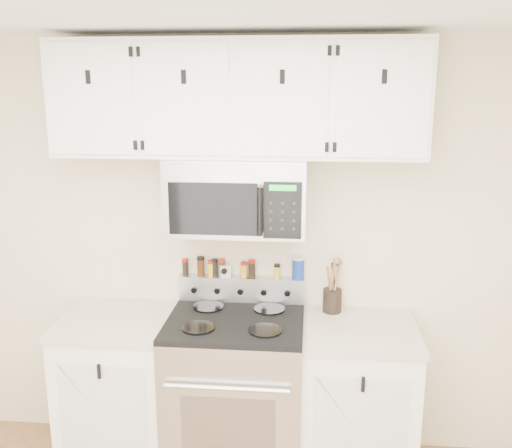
{
  "coord_description": "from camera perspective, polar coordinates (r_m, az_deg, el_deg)",
  "views": [
    {
      "loc": [
        0.4,
        -1.52,
        2.22
      ],
      "look_at": [
        0.11,
        1.45,
        1.49
      ],
      "focal_mm": 40.0,
      "sensor_mm": 36.0,
      "label": 1
    }
  ],
  "objects": [
    {
      "name": "spice_jar_6",
      "position": [
        3.42,
        -0.41,
        -4.47
      ],
      "size": [
        0.04,
        0.04,
        0.11
      ],
      "color": "black",
      "rests_on": "range"
    },
    {
      "name": "utensil_crock",
      "position": [
        3.41,
        7.64,
        -7.4
      ],
      "size": [
        0.11,
        0.11,
        0.32
      ],
      "color": "black",
      "rests_on": "base_cabinet_right"
    },
    {
      "name": "range",
      "position": [
        3.44,
        -2.01,
        -16.56
      ],
      "size": [
        0.76,
        0.65,
        1.1
      ],
      "color": "#B7B7BA",
      "rests_on": "floor"
    },
    {
      "name": "base_cabinet_left",
      "position": [
        3.62,
        -13.29,
        -15.78
      ],
      "size": [
        0.64,
        0.62,
        0.92
      ],
      "color": "white",
      "rests_on": "floor"
    },
    {
      "name": "back_wall",
      "position": [
        3.43,
        -1.42,
        -2.74
      ],
      "size": [
        3.5,
        0.01,
        2.5
      ],
      "primitive_type": "cube",
      "color": "beige",
      "rests_on": "floor"
    },
    {
      "name": "spice_jar_0",
      "position": [
        3.48,
        -7.08,
        -4.28
      ],
      "size": [
        0.04,
        0.04,
        0.1
      ],
      "color": "black",
      "rests_on": "range"
    },
    {
      "name": "spice_jar_5",
      "position": [
        3.42,
        -1.22,
        -4.57
      ],
      "size": [
        0.04,
        0.04,
        0.09
      ],
      "color": "orange",
      "rests_on": "range"
    },
    {
      "name": "microwave",
      "position": [
        3.15,
        -1.87,
        2.91
      ],
      "size": [
        0.76,
        0.44,
        0.42
      ],
      "color": "#9E9EA3",
      "rests_on": "back_wall"
    },
    {
      "name": "spice_jar_4",
      "position": [
        3.44,
        -3.41,
        -4.38
      ],
      "size": [
        0.04,
        0.04,
        0.11
      ],
      "color": "#3E2B0E",
      "rests_on": "range"
    },
    {
      "name": "kitchen_timer",
      "position": [
        3.44,
        -3.15,
        -4.67
      ],
      "size": [
        0.08,
        0.07,
        0.07
      ],
      "primitive_type": "cube",
      "rotation": [
        0.0,
        0.0,
        0.42
      ],
      "color": "silver",
      "rests_on": "range"
    },
    {
      "name": "spice_jar_2",
      "position": [
        3.45,
        -4.53,
        -4.43
      ],
      "size": [
        0.04,
        0.04,
        0.1
      ],
      "color": "gold",
      "rests_on": "range"
    },
    {
      "name": "base_cabinet_right",
      "position": [
        3.46,
        9.98,
        -17.06
      ],
      "size": [
        0.64,
        0.62,
        0.92
      ],
      "color": "white",
      "rests_on": "floor"
    },
    {
      "name": "spice_jar_1",
      "position": [
        3.46,
        -5.54,
        -4.22
      ],
      "size": [
        0.05,
        0.05,
        0.12
      ],
      "color": "#41230F",
      "rests_on": "range"
    },
    {
      "name": "salt_canister",
      "position": [
        3.4,
        4.24,
        -4.43
      ],
      "size": [
        0.07,
        0.07,
        0.13
      ],
      "color": "navy",
      "rests_on": "range"
    },
    {
      "name": "spice_jar_3",
      "position": [
        3.45,
        -4.13,
        -4.36
      ],
      "size": [
        0.04,
        0.04,
        0.11
      ],
      "color": "black",
      "rests_on": "range"
    },
    {
      "name": "upper_cabinets",
      "position": [
        3.12,
        -1.9,
        12.41
      ],
      "size": [
        2.0,
        0.35,
        0.62
      ],
      "color": "white",
      "rests_on": "back_wall"
    },
    {
      "name": "spice_jar_7",
      "position": [
        3.41,
        2.12,
        -4.72
      ],
      "size": [
        0.04,
        0.04,
        0.09
      ],
      "color": "gold",
      "rests_on": "range"
    }
  ]
}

